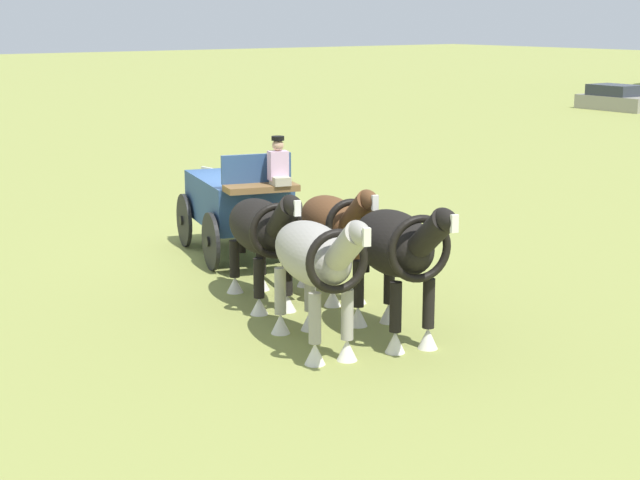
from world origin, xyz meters
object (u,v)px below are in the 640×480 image
at_px(draft_horse_lead_off, 316,259).
at_px(parked_vehicle_a, 617,99).
at_px(show_wagon, 240,203).
at_px(draft_horse_rear_near, 334,225).
at_px(draft_horse_lead_near, 397,248).
at_px(draft_horse_rear_off, 262,230).

bearing_deg(draft_horse_lead_off, parked_vehicle_a, 122.18).
relative_size(show_wagon, parked_vehicle_a, 1.37).
bearing_deg(draft_horse_rear_near, draft_horse_lead_near, -15.46).
bearing_deg(draft_horse_rear_near, draft_horse_rear_off, -105.94).
xyz_separation_m(draft_horse_rear_near, draft_horse_lead_off, (2.15, -1.94, 0.09)).
relative_size(show_wagon, draft_horse_lead_off, 1.81).
bearing_deg(draft_horse_rear_off, parked_vehicle_a, 119.67).
height_order(draft_horse_rear_off, draft_horse_lead_near, draft_horse_lead_near).
xyz_separation_m(show_wagon, draft_horse_rear_off, (3.28, -1.59, 0.19)).
relative_size(show_wagon, draft_horse_rear_near, 1.93).
bearing_deg(draft_horse_rear_off, show_wagon, 154.16).
relative_size(draft_horse_rear_near, draft_horse_lead_off, 0.94).
height_order(draft_horse_lead_near, draft_horse_lead_off, draft_horse_lead_near).
bearing_deg(draft_horse_lead_near, parked_vehicle_a, 123.51).
xyz_separation_m(draft_horse_lead_off, parked_vehicle_a, (-22.27, 35.39, -0.81)).
bearing_deg(parked_vehicle_a, draft_horse_lead_near, -56.49).
distance_m(draft_horse_lead_off, parked_vehicle_a, 41.82).
distance_m(draft_horse_rear_off, draft_horse_lead_near, 2.90).
height_order(show_wagon, parked_vehicle_a, show_wagon).
height_order(draft_horse_rear_near, draft_horse_rear_off, draft_horse_rear_off).
height_order(draft_horse_rear_near, draft_horse_lead_off, draft_horse_lead_off).
relative_size(show_wagon, draft_horse_rear_off, 1.87).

